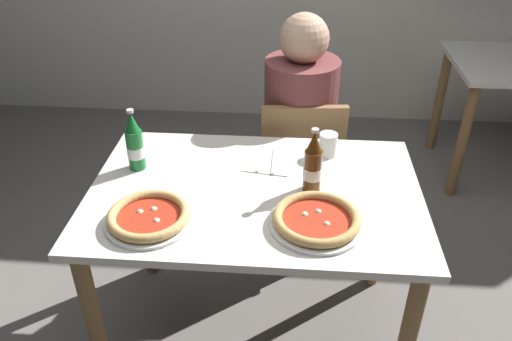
# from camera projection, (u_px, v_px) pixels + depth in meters

# --- Properties ---
(ground_plane) EXTENTS (8.00, 8.00, 0.00)m
(ground_plane) POSITION_uv_depth(u_px,v_px,m) (255.00, 329.00, 2.24)
(ground_plane) COLOR slate
(dining_table_main) EXTENTS (1.20, 0.80, 0.75)m
(dining_table_main) POSITION_uv_depth(u_px,v_px,m) (255.00, 215.00, 1.90)
(dining_table_main) COLOR silver
(dining_table_main) RESTS_ON ground_plane
(chair_behind_table) EXTENTS (0.44, 0.44, 0.85)m
(chair_behind_table) POSITION_uv_depth(u_px,v_px,m) (299.00, 166.00, 2.49)
(chair_behind_table) COLOR olive
(chair_behind_table) RESTS_ON ground_plane
(diner_seated) EXTENTS (0.34, 0.34, 1.21)m
(diner_seated) POSITION_uv_depth(u_px,v_px,m) (299.00, 142.00, 2.47)
(diner_seated) COLOR #2D3342
(diner_seated) RESTS_ON ground_plane
(pizza_margherita_near) EXTENTS (0.29, 0.29, 0.04)m
(pizza_margherita_near) POSITION_uv_depth(u_px,v_px,m) (149.00, 217.00, 1.67)
(pizza_margherita_near) COLOR white
(pizza_margherita_near) RESTS_ON dining_table_main
(pizza_marinara_far) EXTENTS (0.31, 0.31, 0.04)m
(pizza_marinara_far) POSITION_uv_depth(u_px,v_px,m) (317.00, 220.00, 1.66)
(pizza_marinara_far) COLOR white
(pizza_marinara_far) RESTS_ON dining_table_main
(beer_bottle_left) EXTENTS (0.07, 0.07, 0.25)m
(beer_bottle_left) POSITION_uv_depth(u_px,v_px,m) (135.00, 144.00, 1.91)
(beer_bottle_left) COLOR #196B2D
(beer_bottle_left) RESTS_ON dining_table_main
(beer_bottle_center) EXTENTS (0.07, 0.07, 0.25)m
(beer_bottle_center) POSITION_uv_depth(u_px,v_px,m) (313.00, 165.00, 1.78)
(beer_bottle_center) COLOR #512D0F
(beer_bottle_center) RESTS_ON dining_table_main
(napkin_with_cutlery) EXTENTS (0.20, 0.20, 0.01)m
(napkin_with_cutlery) POSITION_uv_depth(u_px,v_px,m) (269.00, 162.00, 2.00)
(napkin_with_cutlery) COLOR white
(napkin_with_cutlery) RESTS_ON dining_table_main
(paper_cup) EXTENTS (0.07, 0.07, 0.09)m
(paper_cup) POSITION_uv_depth(u_px,v_px,m) (328.00, 145.00, 2.02)
(paper_cup) COLOR white
(paper_cup) RESTS_ON dining_table_main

